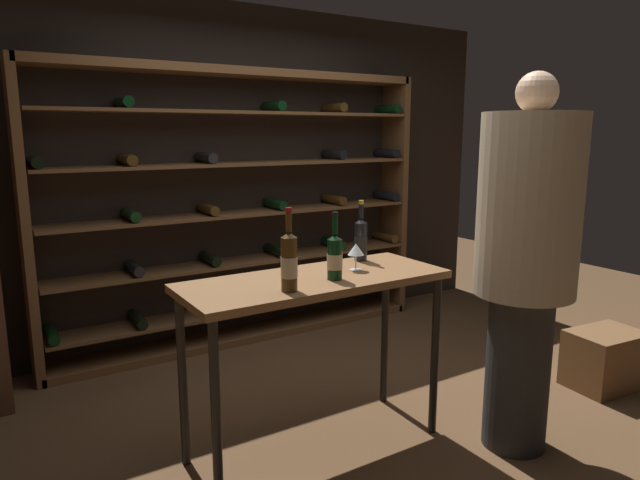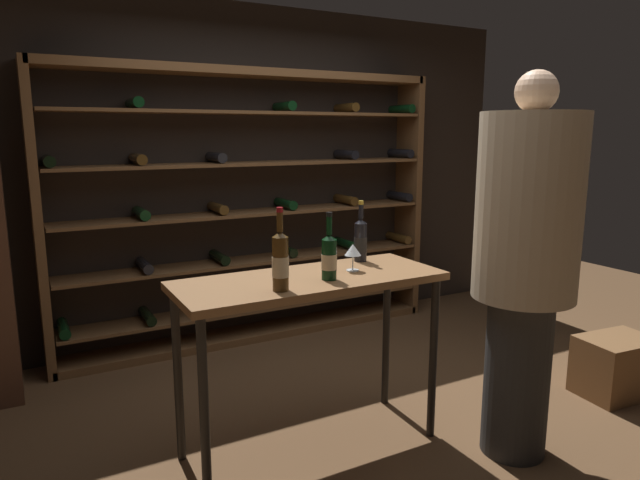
# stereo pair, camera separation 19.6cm
# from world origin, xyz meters

# --- Properties ---
(ground_plane) EXTENTS (9.44, 9.44, 0.00)m
(ground_plane) POSITION_xyz_m (0.00, 0.00, 0.00)
(ground_plane) COLOR brown
(back_wall) EXTENTS (4.93, 0.10, 2.66)m
(back_wall) POSITION_xyz_m (0.00, 1.72, 1.33)
(back_wall) COLOR black
(back_wall) RESTS_ON ground
(wine_rack) EXTENTS (3.15, 0.32, 2.15)m
(wine_rack) POSITION_xyz_m (-0.08, 1.51, 1.06)
(wine_rack) COLOR brown
(wine_rack) RESTS_ON ground
(tasting_table) EXTENTS (1.38, 0.54, 0.95)m
(tasting_table) POSITION_xyz_m (-0.48, -0.19, 0.84)
(tasting_table) COLOR brown
(tasting_table) RESTS_ON ground
(person_host_in_suit) EXTENTS (0.51, 0.51, 1.96)m
(person_host_in_suit) POSITION_xyz_m (0.44, -0.74, 1.08)
(person_host_in_suit) COLOR #2C2C2C
(person_host_in_suit) RESTS_ON ground
(wine_crate) EXTENTS (0.51, 0.39, 0.38)m
(wine_crate) POSITION_xyz_m (1.54, -0.59, 0.19)
(wine_crate) COLOR brown
(wine_crate) RESTS_ON ground
(wine_bottle_black_capsule) EXTENTS (0.08, 0.08, 0.34)m
(wine_bottle_black_capsule) POSITION_xyz_m (-0.42, -0.29, 1.06)
(wine_bottle_black_capsule) COLOR black
(wine_bottle_black_capsule) RESTS_ON tasting_table
(wine_bottle_green_slim) EXTENTS (0.07, 0.07, 0.35)m
(wine_bottle_green_slim) POSITION_xyz_m (-0.06, -0.01, 1.07)
(wine_bottle_green_slim) COLOR black
(wine_bottle_green_slim) RESTS_ON tasting_table
(wine_bottle_red_label) EXTENTS (0.08, 0.08, 0.39)m
(wine_bottle_red_label) POSITION_xyz_m (-0.72, -0.35, 1.09)
(wine_bottle_red_label) COLOR #4C3314
(wine_bottle_red_label) RESTS_ON tasting_table
(wine_glass_stemmed_center) EXTENTS (0.09, 0.09, 0.15)m
(wine_glass_stemmed_center) POSITION_xyz_m (-0.22, -0.19, 1.05)
(wine_glass_stemmed_center) COLOR silver
(wine_glass_stemmed_center) RESTS_ON tasting_table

